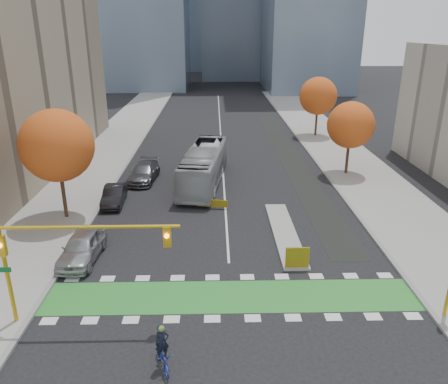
{
  "coord_description": "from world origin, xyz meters",
  "views": [
    {
      "loc": [
        -0.81,
        -18.32,
        13.46
      ],
      "look_at": [
        -0.2,
        9.37,
        3.0
      ],
      "focal_mm": 35.0,
      "sensor_mm": 36.0,
      "label": 1
    }
  ],
  "objects_px": {
    "tree_west": "(57,146)",
    "parked_car_c": "(144,172)",
    "bus": "(204,166)",
    "parked_car_a": "(82,247)",
    "tree_east_near": "(351,125)",
    "parked_car_b": "(114,195)",
    "hazard_board": "(297,257)",
    "cyclist": "(163,354)",
    "tree_east_far": "(318,96)",
    "traffic_signal_west": "(59,249)"
  },
  "relations": [
    {
      "from": "cyclist",
      "to": "traffic_signal_west",
      "type": "bearing_deg",
      "value": 126.85
    },
    {
      "from": "traffic_signal_west",
      "to": "parked_car_c",
      "type": "bearing_deg",
      "value": 88.69
    },
    {
      "from": "tree_east_far",
      "to": "bus",
      "type": "bearing_deg",
      "value": -127.74
    },
    {
      "from": "hazard_board",
      "to": "tree_west",
      "type": "height_order",
      "value": "tree_west"
    },
    {
      "from": "traffic_signal_west",
      "to": "bus",
      "type": "bearing_deg",
      "value": 73.01
    },
    {
      "from": "parked_car_c",
      "to": "cyclist",
      "type": "bearing_deg",
      "value": -74.83
    },
    {
      "from": "tree_west",
      "to": "cyclist",
      "type": "xyz_separation_m",
      "value": [
        8.95,
        -15.63,
        -4.91
      ]
    },
    {
      "from": "traffic_signal_west",
      "to": "parked_car_c",
      "type": "height_order",
      "value": "traffic_signal_west"
    },
    {
      "from": "bus",
      "to": "parked_car_b",
      "type": "bearing_deg",
      "value": -139.32
    },
    {
      "from": "tree_west",
      "to": "bus",
      "type": "distance_m",
      "value": 13.24
    },
    {
      "from": "tree_west",
      "to": "traffic_signal_west",
      "type": "distance_m",
      "value": 13.25
    },
    {
      "from": "hazard_board",
      "to": "traffic_signal_west",
      "type": "xyz_separation_m",
      "value": [
        -11.93,
        -4.71,
        3.23
      ]
    },
    {
      "from": "parked_car_b",
      "to": "parked_car_a",
      "type": "bearing_deg",
      "value": -92.83
    },
    {
      "from": "traffic_signal_west",
      "to": "tree_east_near",
      "type": "bearing_deg",
      "value": 48.48
    },
    {
      "from": "parked_car_a",
      "to": "parked_car_b",
      "type": "xyz_separation_m",
      "value": [
        0.0,
        9.14,
        -0.12
      ]
    },
    {
      "from": "cyclist",
      "to": "parked_car_b",
      "type": "distance_m",
      "value": 19.39
    },
    {
      "from": "tree_east_near",
      "to": "hazard_board",
      "type": "bearing_deg",
      "value": -114.2
    },
    {
      "from": "cyclist",
      "to": "bus",
      "type": "height_order",
      "value": "bus"
    },
    {
      "from": "tree_east_near",
      "to": "bus",
      "type": "bearing_deg",
      "value": -169.76
    },
    {
      "from": "tree_east_near",
      "to": "parked_car_a",
      "type": "height_order",
      "value": "tree_east_near"
    },
    {
      "from": "traffic_signal_west",
      "to": "parked_car_a",
      "type": "relative_size",
      "value": 1.69
    },
    {
      "from": "hazard_board",
      "to": "traffic_signal_west",
      "type": "distance_m",
      "value": 13.23
    },
    {
      "from": "hazard_board",
      "to": "tree_east_near",
      "type": "height_order",
      "value": "tree_east_near"
    },
    {
      "from": "tree_east_far",
      "to": "cyclist",
      "type": "bearing_deg",
      "value": -110.48
    },
    {
      "from": "tree_west",
      "to": "parked_car_c",
      "type": "xyz_separation_m",
      "value": [
        4.55,
        8.54,
        -4.81
      ]
    },
    {
      "from": "cyclist",
      "to": "bus",
      "type": "relative_size",
      "value": 0.17
    },
    {
      "from": "tree_west",
      "to": "parked_car_b",
      "type": "bearing_deg",
      "value": 43.36
    },
    {
      "from": "parked_car_a",
      "to": "bus",
      "type": "bearing_deg",
      "value": 65.46
    },
    {
      "from": "parked_car_c",
      "to": "parked_car_a",
      "type": "bearing_deg",
      "value": -91.11
    },
    {
      "from": "parked_car_b",
      "to": "tree_east_near",
      "type": "bearing_deg",
      "value": 16.01
    },
    {
      "from": "tree_west",
      "to": "parked_car_c",
      "type": "height_order",
      "value": "tree_west"
    },
    {
      "from": "traffic_signal_west",
      "to": "bus",
      "type": "distance_m",
      "value": 21.06
    },
    {
      "from": "tree_west",
      "to": "traffic_signal_west",
      "type": "relative_size",
      "value": 0.96
    },
    {
      "from": "tree_east_far",
      "to": "cyclist",
      "type": "relative_size",
      "value": 3.62
    },
    {
      "from": "tree_east_far",
      "to": "bus",
      "type": "distance_m",
      "value": 23.65
    },
    {
      "from": "parked_car_c",
      "to": "hazard_board",
      "type": "bearing_deg",
      "value": -50.13
    },
    {
      "from": "tree_west",
      "to": "parked_car_b",
      "type": "distance_m",
      "value": 6.39
    },
    {
      "from": "traffic_signal_west",
      "to": "parked_car_c",
      "type": "xyz_separation_m",
      "value": [
        0.48,
        21.05,
        -3.23
      ]
    },
    {
      "from": "tree_west",
      "to": "cyclist",
      "type": "bearing_deg",
      "value": -60.2
    },
    {
      "from": "cyclist",
      "to": "tree_west",
      "type": "bearing_deg",
      "value": 99.21
    },
    {
      "from": "parked_car_a",
      "to": "parked_car_b",
      "type": "relative_size",
      "value": 1.13
    },
    {
      "from": "tree_west",
      "to": "parked_car_a",
      "type": "height_order",
      "value": "tree_west"
    },
    {
      "from": "tree_west",
      "to": "parked_car_b",
      "type": "xyz_separation_m",
      "value": [
        3.0,
        2.83,
        -4.88
      ]
    },
    {
      "from": "bus",
      "to": "parked_car_a",
      "type": "height_order",
      "value": "bus"
    },
    {
      "from": "tree_west",
      "to": "traffic_signal_west",
      "type": "height_order",
      "value": "tree_west"
    },
    {
      "from": "tree_west",
      "to": "parked_car_c",
      "type": "distance_m",
      "value": 10.81
    },
    {
      "from": "tree_east_far",
      "to": "parked_car_c",
      "type": "distance_m",
      "value": 26.88
    },
    {
      "from": "tree_west",
      "to": "cyclist",
      "type": "relative_size",
      "value": 3.89
    },
    {
      "from": "tree_west",
      "to": "cyclist",
      "type": "distance_m",
      "value": 18.67
    },
    {
      "from": "hazard_board",
      "to": "bus",
      "type": "relative_size",
      "value": 0.11
    }
  ]
}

